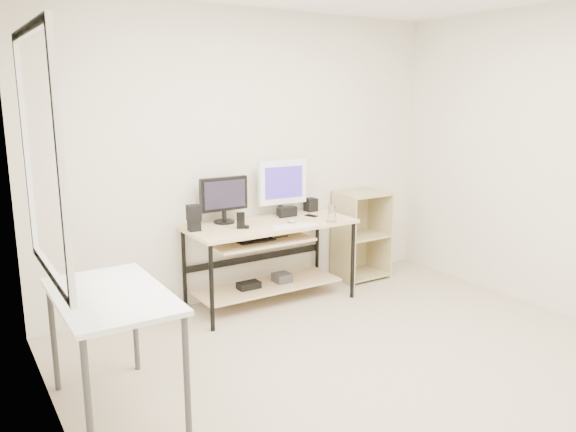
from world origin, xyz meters
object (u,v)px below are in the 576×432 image
(side_table, at_px, (112,306))
(white_imac, at_px, (283,184))
(black_monitor, at_px, (224,197))
(audio_controller, at_px, (241,221))
(desk, at_px, (268,246))
(shelf_unit, at_px, (359,234))

(side_table, bearing_deg, white_imac, 33.12)
(black_monitor, bearing_deg, audio_controller, -85.65)
(desk, height_order, shelf_unit, shelf_unit)
(white_imac, bearing_deg, black_monitor, -177.41)
(desk, relative_size, black_monitor, 3.37)
(shelf_unit, bearing_deg, desk, -172.23)
(desk, xyz_separation_m, audio_controller, (-0.30, -0.06, 0.28))
(shelf_unit, xyz_separation_m, black_monitor, (-1.50, 0.04, 0.53))
(side_table, bearing_deg, desk, 32.65)
(desk, relative_size, side_table, 1.50)
(black_monitor, distance_m, white_imac, 0.60)
(shelf_unit, distance_m, white_imac, 1.08)
(side_table, height_order, shelf_unit, shelf_unit)
(shelf_unit, height_order, white_imac, white_imac)
(shelf_unit, height_order, audio_controller, shelf_unit)
(desk, bearing_deg, white_imac, 35.78)
(black_monitor, height_order, white_imac, white_imac)
(desk, distance_m, audio_controller, 0.41)
(desk, distance_m, black_monitor, 0.59)
(shelf_unit, bearing_deg, black_monitor, 178.30)
(black_monitor, distance_m, audio_controller, 0.31)
(side_table, xyz_separation_m, white_imac, (1.93, 1.26, 0.38))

